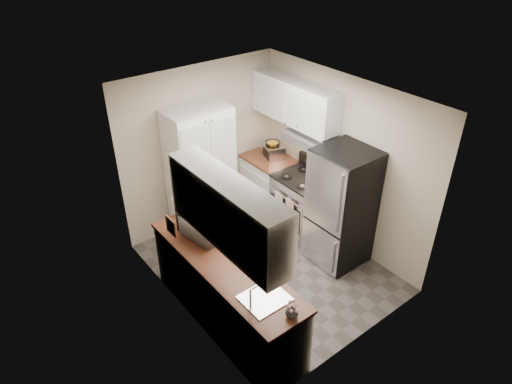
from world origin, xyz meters
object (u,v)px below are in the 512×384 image
at_px(pantry_cabinet, 201,173).
at_px(toaster_oven, 273,151).
at_px(microwave, 203,227).
at_px(refrigerator, 341,207).
at_px(wine_bottle, 179,219).
at_px(electric_range, 302,204).

xyz_separation_m(pantry_cabinet, toaster_oven, (1.26, -0.12, 0.02)).
relative_size(microwave, toaster_oven, 1.41).
xyz_separation_m(refrigerator, wine_bottle, (-2.01, 0.82, 0.23)).
height_order(electric_range, toaster_oven, electric_range).
relative_size(refrigerator, microwave, 3.40).
relative_size(microwave, wine_bottle, 1.57).
distance_m(electric_range, microwave, 2.00).
height_order(microwave, toaster_oven, microwave).
bearing_deg(pantry_cabinet, electric_range, -38.22).
bearing_deg(wine_bottle, toaster_oven, 20.11).
height_order(pantry_cabinet, electric_range, pantry_cabinet).
bearing_deg(microwave, pantry_cabinet, -41.92).
height_order(refrigerator, toaster_oven, refrigerator).
xyz_separation_m(electric_range, toaster_oven, (0.09, 0.80, 0.54)).
distance_m(refrigerator, toaster_oven, 1.62).
xyz_separation_m(microwave, wine_bottle, (-0.15, 0.31, 0.02)).
distance_m(electric_range, wine_bottle, 2.13).
xyz_separation_m(pantry_cabinet, refrigerator, (1.14, -1.73, -0.15)).
relative_size(electric_range, microwave, 2.26).
bearing_deg(microwave, wine_bottle, 15.26).
height_order(pantry_cabinet, wine_bottle, pantry_cabinet).
xyz_separation_m(pantry_cabinet, electric_range, (1.17, -0.93, -0.52)).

